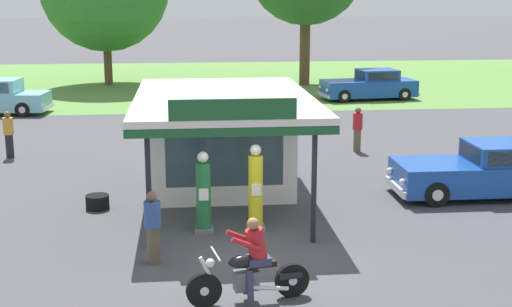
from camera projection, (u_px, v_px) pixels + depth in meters
The scene contains 12 objects.
ground_plane at pixel (247, 252), 15.04m from camera, with size 300.00×300.00×0.00m, color #424247.
grass_verge_strip at pixel (205, 81), 44.12m from camera, with size 120.00×24.00×0.01m, color #56843D.
service_station_kiosk at pixel (221, 133), 19.38m from camera, with size 4.49×7.30×3.31m.
gas_pump_nearside at pixel (203, 196), 16.16m from camera, with size 0.44×0.44×1.91m.
gas_pump_offside at pixel (256, 191), 16.26m from camera, with size 0.44×0.44×2.05m.
motorcycle_with_rider at pixel (251, 267), 12.50m from camera, with size 2.26×0.73×1.58m.
featured_classic_sedan at pixel (489, 172), 19.12m from camera, with size 5.22×2.01×1.48m.
parked_car_back_row_far_left at pixel (370, 86), 36.46m from camera, with size 5.14×2.41×1.55m.
bystander_leaning_by_kiosk at pixel (358, 128), 24.39m from camera, with size 0.34×0.34×1.57m.
bystander_admiring_sedan at pixel (9, 134), 23.48m from camera, with size 0.34×0.34×1.59m.
bystander_strolling_foreground at pixel (153, 226), 14.25m from camera, with size 0.34×0.34×1.54m.
spare_tire_stack at pixel (97, 202), 18.03m from camera, with size 0.60×0.60×0.36m.
Camera 1 is at (-1.23, -14.12, 5.44)m, focal length 49.20 mm.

